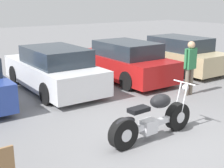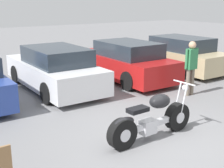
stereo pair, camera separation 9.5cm
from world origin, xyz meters
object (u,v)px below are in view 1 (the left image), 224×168
Objects in this scene: parked_car_white at (53,70)px; parked_car_red at (123,61)px; parked_car_champagne at (176,54)px; person_standing at (190,63)px; motorcycle at (152,120)px.

parked_car_white is 1.00× the size of parked_car_red.
person_standing is (-2.28, -2.78, 0.33)m from parked_car_champagne.
parked_car_red is 2.66× the size of person_standing.
parked_car_white reaches higher than motorcycle.
parked_car_champagne is at bearing -2.11° from parked_car_white.
parked_car_red is at bearing 99.22° from person_standing.
parked_car_red is 2.73m from parked_car_champagne.
motorcycle is at bearing -120.35° from parked_car_red.
motorcycle is 4.72m from parked_car_white.
parked_car_white and parked_car_red have the same top height.
parked_car_red is (2.73, -0.19, 0.00)m from parked_car_white.
parked_car_white is at bearing 90.98° from motorcycle.
parked_car_white is 1.00× the size of parked_car_champagne.
parked_car_white is 5.47m from parked_car_champagne.
parked_car_champagne is (5.38, 4.51, 0.24)m from motorcycle.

